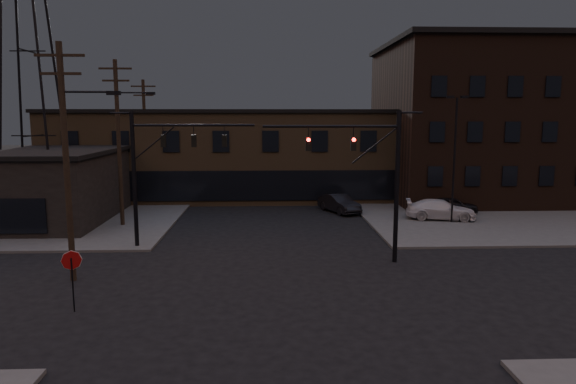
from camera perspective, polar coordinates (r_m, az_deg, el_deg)
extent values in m
plane|color=black|center=(23.16, -1.53, -11.03)|extent=(140.00, 140.00, 0.00)
cube|color=#474744|center=(49.76, 24.32, -1.16)|extent=(30.00, 30.00, 0.15)
cube|color=#474744|center=(49.52, -28.30, -1.47)|extent=(30.00, 30.00, 0.15)
cube|color=brown|center=(49.98, -1.99, 4.15)|extent=(40.00, 12.00, 8.00)
cube|color=black|center=(52.77, 22.84, 6.99)|extent=(22.00, 16.00, 14.00)
cylinder|color=black|center=(27.45, 12.00, 0.46)|extent=(0.24, 0.24, 8.00)
cylinder|color=black|center=(26.55, 4.81, 7.28)|extent=(7.00, 0.14, 0.14)
cube|color=#FF140C|center=(26.75, 7.28, 5.33)|extent=(0.28, 0.22, 0.70)
cube|color=#FF140C|center=(26.46, 2.27, 5.35)|extent=(0.28, 0.22, 0.70)
cylinder|color=black|center=(31.05, -16.70, 1.20)|extent=(0.24, 0.24, 8.00)
cylinder|color=black|center=(30.14, -10.45, 7.31)|extent=(7.00, 0.14, 0.14)
cube|color=black|center=(30.47, -13.68, 5.53)|extent=(0.28, 0.22, 0.70)
cube|color=black|center=(30.17, -10.41, 5.60)|extent=(0.28, 0.22, 0.70)
cube|color=black|center=(29.98, -7.08, 5.66)|extent=(0.28, 0.22, 0.70)
cylinder|color=black|center=(22.30, -22.80, -9.51)|extent=(0.06, 0.06, 2.20)
cylinder|color=maroon|center=(22.04, -22.93, -7.01)|extent=(0.72, 0.33, 0.76)
cylinder|color=black|center=(25.66, -23.40, 2.78)|extent=(0.28, 0.28, 11.00)
cube|color=black|center=(25.71, -24.06, 13.71)|extent=(2.20, 0.12, 0.12)
cube|color=black|center=(25.63, -23.95, 11.93)|extent=(1.80, 0.12, 0.12)
cube|color=black|center=(24.85, -18.81, 10.37)|extent=(0.60, 0.25, 0.18)
cylinder|color=black|center=(37.32, -18.28, 4.98)|extent=(0.28, 0.28, 11.50)
cube|color=black|center=(37.41, -18.65, 12.88)|extent=(2.20, 0.12, 0.12)
cube|color=black|center=(37.35, -18.59, 11.66)|extent=(1.80, 0.12, 0.12)
cube|color=black|center=(36.74, -15.02, 10.54)|extent=(0.60, 0.25, 0.18)
cylinder|color=black|center=(49.19, -15.57, 5.53)|extent=(0.28, 0.28, 11.00)
cube|color=black|center=(49.21, -15.80, 11.24)|extent=(2.20, 0.12, 0.12)
cube|color=black|center=(49.18, -15.76, 10.31)|extent=(1.80, 0.12, 0.12)
cylinder|color=black|center=(38.35, 17.98, 3.20)|extent=(0.14, 0.14, 9.00)
cube|color=black|center=(38.07, 17.58, 10.05)|extent=(0.50, 0.28, 0.18)
cube|color=black|center=(38.42, 19.00, 9.96)|extent=(0.50, 0.28, 0.18)
cylinder|color=black|center=(45.27, 22.95, 3.69)|extent=(0.14, 0.14, 9.00)
cube|color=black|center=(44.97, 22.70, 9.48)|extent=(0.50, 0.28, 0.18)
cube|color=black|center=(45.39, 23.86, 9.40)|extent=(0.50, 0.28, 0.18)
imported|color=black|center=(42.06, 17.76, -1.42)|extent=(3.95, 1.67, 1.33)
imported|color=silver|center=(39.60, 16.60, -1.88)|extent=(5.32, 3.05, 1.45)
imported|color=black|center=(41.64, 5.70, -1.26)|extent=(3.22, 4.74, 1.48)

